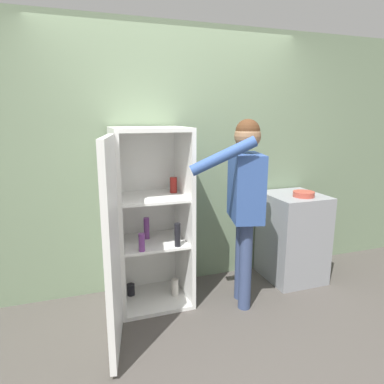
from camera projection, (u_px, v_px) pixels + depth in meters
The scene contains 6 objects.
ground_plane at pixel (210, 332), 2.75m from camera, with size 12.00×12.00×0.00m, color #4C4742.
wall_back at pixel (175, 160), 3.37m from camera, with size 7.00×0.06×2.55m.
refrigerator at pixel (143, 223), 2.95m from camera, with size 0.82×1.21×1.61m.
person at pixel (245, 191), 2.96m from camera, with size 0.74×0.56×1.68m.
counter at pixel (292, 237), 3.61m from camera, with size 0.55×0.60×0.91m.
bowl at pixel (304, 194), 3.40m from camera, with size 0.21×0.21×0.05m.
Camera 1 is at (-0.93, -2.26, 1.70)m, focal length 32.00 mm.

